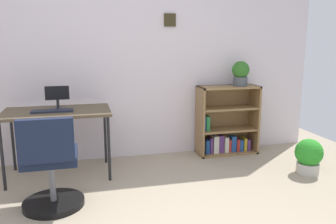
% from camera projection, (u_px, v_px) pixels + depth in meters
% --- Properties ---
extents(wall_back, '(5.20, 0.12, 2.49)m').
position_uv_depth(wall_back, '(109.00, 55.00, 4.01)').
color(wall_back, silver).
rests_on(wall_back, ground_plane).
extents(desk, '(1.08, 0.62, 0.70)m').
position_uv_depth(desk, '(57.00, 116.00, 3.54)').
color(desk, brown).
rests_on(desk, ground_plane).
extents(monitor, '(0.24, 0.17, 0.25)m').
position_uv_depth(monitor, '(58.00, 98.00, 3.54)').
color(monitor, '#262628').
rests_on(monitor, desk).
extents(keyboard, '(0.41, 0.13, 0.02)m').
position_uv_depth(keyboard, '(52.00, 111.00, 3.46)').
color(keyboard, '#1D2230').
rests_on(keyboard, desk).
extents(office_chair, '(0.52, 0.54, 0.83)m').
position_uv_depth(office_chair, '(51.00, 170.00, 2.85)').
color(office_chair, black).
rests_on(office_chair, ground_plane).
extents(bookshelf_low, '(0.75, 0.30, 0.86)m').
position_uv_depth(bookshelf_low, '(225.00, 124.00, 4.34)').
color(bookshelf_low, olive).
rests_on(bookshelf_low, ground_plane).
extents(potted_plant_on_shelf, '(0.21, 0.21, 0.30)m').
position_uv_depth(potted_plant_on_shelf, '(241.00, 73.00, 4.20)').
color(potted_plant_on_shelf, '#474C51').
rests_on(potted_plant_on_shelf, bookshelf_low).
extents(potted_plant_floor, '(0.29, 0.29, 0.38)m').
position_uv_depth(potted_plant_floor, '(309.00, 156.00, 3.68)').
color(potted_plant_floor, '#B7B2A8').
rests_on(potted_plant_floor, ground_plane).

